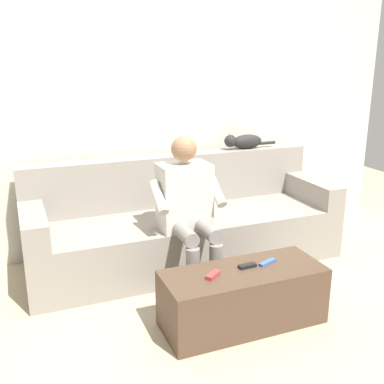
# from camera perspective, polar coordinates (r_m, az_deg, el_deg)

# --- Properties ---
(ground_plane) EXTENTS (8.00, 8.00, 0.00)m
(ground_plane) POSITION_cam_1_polar(r_m,az_deg,el_deg) (3.47, 3.55, -13.16)
(ground_plane) COLOR tan
(back_wall) EXTENTS (4.71, 0.06, 2.46)m
(back_wall) POSITION_cam_1_polar(r_m,az_deg,el_deg) (4.20, -3.56, 9.83)
(back_wall) COLOR beige
(back_wall) RESTS_ON ground
(couch) EXTENTS (2.64, 0.85, 0.89)m
(couch) POSITION_cam_1_polar(r_m,az_deg,el_deg) (3.97, -1.05, -4.25)
(couch) COLOR gray
(couch) RESTS_ON ground
(coffee_table) EXTENTS (1.07, 0.43, 0.39)m
(coffee_table) POSITION_cam_1_polar(r_m,az_deg,el_deg) (3.12, 6.36, -12.88)
(coffee_table) COLOR #4C3828
(coffee_table) RESTS_ON ground
(person_solo_seated) EXTENTS (0.54, 0.58, 1.16)m
(person_solo_seated) POSITION_cam_1_polar(r_m,az_deg,el_deg) (3.44, -0.57, -1.51)
(person_solo_seated) COLOR beige
(person_solo_seated) RESTS_ON ground
(cat_on_backrest) EXTENTS (0.53, 0.12, 0.15)m
(cat_on_backrest) POSITION_cam_1_polar(r_m,az_deg,el_deg) (4.32, 6.44, 6.29)
(cat_on_backrest) COLOR black
(cat_on_backrest) RESTS_ON couch
(remote_red) EXTENTS (0.12, 0.11, 0.02)m
(remote_red) POSITION_cam_1_polar(r_m,az_deg,el_deg) (2.92, 2.65, -10.30)
(remote_red) COLOR #B73333
(remote_red) RESTS_ON coffee_table
(remote_blue) EXTENTS (0.15, 0.08, 0.02)m
(remote_blue) POSITION_cam_1_polar(r_m,az_deg,el_deg) (3.13, 9.38, -8.64)
(remote_blue) COLOR #3860B7
(remote_blue) RESTS_ON coffee_table
(remote_black) EXTENTS (0.12, 0.05, 0.02)m
(remote_black) POSITION_cam_1_polar(r_m,az_deg,el_deg) (3.06, 6.92, -9.13)
(remote_black) COLOR black
(remote_black) RESTS_ON coffee_table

